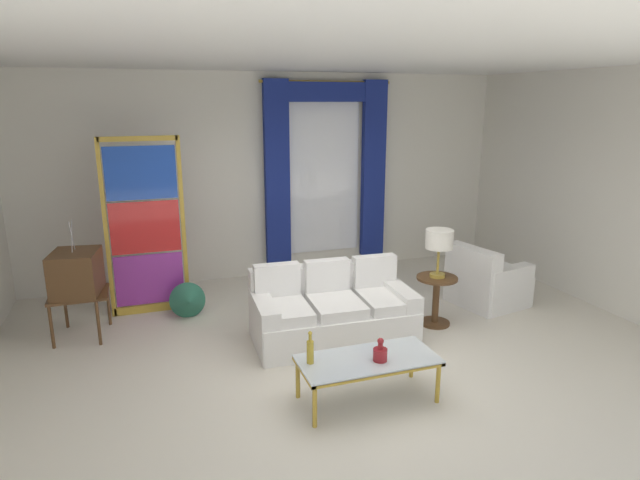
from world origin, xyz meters
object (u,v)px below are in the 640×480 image
Objects in this scene: bottle_blue_decanter at (380,353)px; couch_white_long at (331,311)px; round_side_table at (436,296)px; table_lamp_brass at (439,241)px; stained_glass_divider at (146,231)px; armchair_white at (485,283)px; bottle_crystal_tall at (310,350)px; vintage_tv at (76,275)px; coffee_table at (368,362)px; peacock_figurine at (188,302)px.

couch_white_long is at bearing 87.15° from bottle_blue_decanter.
bottle_blue_decanter reaches higher than round_side_table.
table_lamp_brass reaches higher than couch_white_long.
bottle_blue_decanter is 0.10× the size of stained_glass_divider.
armchair_white is at bearing -15.44° from stained_glass_divider.
couch_white_long is at bearing 62.61° from bottle_crystal_tall.
armchair_white reaches higher than bottle_blue_decanter.
vintage_tv reaches higher than couch_white_long.
vintage_tv is at bearing 132.21° from bottle_crystal_tall.
table_lamp_brass is at bearing -159.01° from armchair_white.
couch_white_long is 0.82× the size of stained_glass_divider.
bottle_crystal_tall is at bearing -148.41° from table_lamp_brass.
coffee_table is at bearing -138.54° from table_lamp_brass.
bottle_crystal_tall is at bearing -148.41° from round_side_table.
vintage_tv is 0.61× the size of stained_glass_divider.
stained_glass_divider is at bearing 137.20° from peacock_figurine.
vintage_tv reaches higher than peacock_figurine.
bottle_crystal_tall is (-0.59, 0.15, 0.05)m from bottle_blue_decanter.
vintage_tv reaches higher than armchair_white.
bottle_crystal_tall reaches higher than bottle_blue_decanter.
peacock_figurine is (-1.48, 1.05, -0.08)m from couch_white_long.
armchair_white is (2.32, 1.72, -0.19)m from bottle_blue_decanter.
coffee_table is at bearing -61.18° from peacock_figurine.
table_lamp_brass is (1.30, -0.07, 0.72)m from couch_white_long.
couch_white_long is 1.34× the size of vintage_tv.
coffee_table is 3.42m from vintage_tv.
armchair_white is 1.68× the size of table_lamp_brass.
bottle_crystal_tall is 3.00m from vintage_tv.
vintage_tv is at bearing 160.61° from couch_white_long.
bottle_blue_decanter is 0.16× the size of vintage_tv.
bottle_crystal_tall is 2.48m from peacock_figurine.
vintage_tv is at bearing 165.72° from table_lamp_brass.
round_side_table is at bearing -14.28° from vintage_tv.
bottle_crystal_tall is 3.03m from stained_glass_divider.
table_lamp_brass is (2.77, -1.12, 0.81)m from peacock_figurine.
round_side_table is at bearing 44.75° from bottle_blue_decanter.
armchair_white reaches higher than peacock_figurine.
bottle_blue_decanter is 3.52m from vintage_tv.
bottle_blue_decanter is 0.22× the size of armchair_white.
coffee_table is 2.92m from armchair_white.
peacock_figurine is at bearing 109.30° from bottle_crystal_tall.
stained_glass_divider is at bearing 121.97° from coffee_table.
peacock_figurine is at bearing 157.99° from table_lamp_brass.
round_side_table is 0.67m from table_lamp_brass.
couch_white_long is at bearing -35.48° from peacock_figurine.
round_side_table is (-0.95, -0.37, 0.07)m from armchair_white.
bottle_blue_decanter is 0.35× the size of peacock_figurine.
couch_white_long is 3.02× the size of round_side_table.
bottle_blue_decanter is 2.01m from table_lamp_brass.
bottle_crystal_tall reaches higher than coffee_table.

